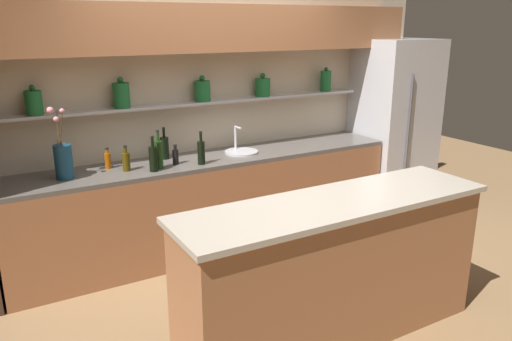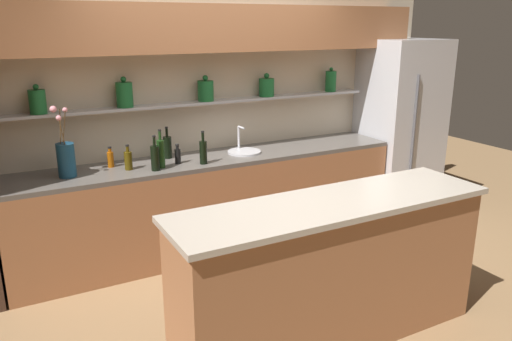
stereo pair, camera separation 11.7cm
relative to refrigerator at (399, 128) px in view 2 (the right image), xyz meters
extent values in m
plane|color=olive|center=(-2.20, -1.20, -0.98)|extent=(12.00, 12.00, 0.00)
cube|color=beige|center=(-2.20, 0.40, 0.32)|extent=(5.20, 0.10, 2.60)
cube|color=#B7B7BC|center=(-2.30, 0.26, 0.42)|extent=(3.65, 0.18, 0.02)
cylinder|color=#19602D|center=(-3.75, 0.25, 0.53)|extent=(0.13, 0.13, 0.20)
sphere|color=#19602D|center=(-3.75, 0.25, 0.66)|extent=(0.05, 0.05, 0.05)
cylinder|color=#19602D|center=(-3.04, 0.25, 0.55)|extent=(0.14, 0.14, 0.22)
sphere|color=#19602D|center=(-3.04, 0.25, 0.68)|extent=(0.05, 0.05, 0.05)
cylinder|color=#19602D|center=(-2.27, 0.25, 0.53)|extent=(0.15, 0.15, 0.19)
sphere|color=#19602D|center=(-2.27, 0.25, 0.65)|extent=(0.05, 0.05, 0.05)
cylinder|color=#19602D|center=(-1.60, 0.25, 0.53)|extent=(0.15, 0.15, 0.18)
sphere|color=#19602D|center=(-1.60, 0.25, 0.64)|extent=(0.05, 0.05, 0.05)
cylinder|color=#19602D|center=(-0.81, 0.25, 0.55)|extent=(0.12, 0.12, 0.22)
sphere|color=#19602D|center=(-0.81, 0.25, 0.68)|extent=(0.04, 0.04, 0.04)
cube|color=#99603D|center=(-2.20, 0.18, 1.11)|extent=(4.42, 0.34, 0.42)
cube|color=#99603D|center=(-2.30, 0.04, -0.54)|extent=(3.75, 0.62, 0.88)
cube|color=#56514C|center=(-2.30, 0.04, -0.08)|extent=(3.75, 0.62, 0.04)
cube|color=#99603D|center=(-2.20, -1.70, -0.49)|extent=(2.19, 0.55, 0.98)
cube|color=#ADA393|center=(-2.20, -1.70, 0.02)|extent=(2.25, 0.61, 0.04)
cube|color=#B7B7BC|center=(0.00, 0.00, 0.00)|extent=(0.81, 0.70, 1.97)
cylinder|color=#4C4C51|center=(-0.15, -0.37, 0.10)|extent=(0.02, 0.02, 1.08)
cylinder|color=navy|center=(-3.60, 0.03, 0.08)|extent=(0.14, 0.14, 0.28)
cylinder|color=#4C3319|center=(-3.59, 0.05, 0.35)|extent=(0.05, 0.04, 0.26)
sphere|color=pink|center=(-3.56, 0.08, 0.48)|extent=(0.04, 0.04, 0.04)
cylinder|color=#4C3319|center=(-3.62, 0.00, 0.33)|extent=(0.03, 0.02, 0.22)
sphere|color=pink|center=(-3.63, -0.04, 0.44)|extent=(0.04, 0.04, 0.04)
cylinder|color=#4C3319|center=(-3.62, 0.04, 0.36)|extent=(0.04, 0.07, 0.27)
sphere|color=pink|center=(-3.65, 0.06, 0.50)|extent=(0.05, 0.05, 0.05)
cylinder|color=#B7B7BC|center=(-1.97, 0.04, -0.05)|extent=(0.32, 0.32, 0.02)
cylinder|color=#B7B7BC|center=(-1.97, 0.16, 0.07)|extent=(0.02, 0.02, 0.22)
cylinder|color=#B7B7BC|center=(-1.97, 0.10, 0.18)|extent=(0.02, 0.12, 0.02)
cylinder|color=#9E4C0A|center=(-3.22, 0.15, 0.00)|extent=(0.06, 0.06, 0.14)
cylinder|color=#9E4C0A|center=(-3.22, 0.15, 0.09)|extent=(0.03, 0.03, 0.04)
cylinder|color=black|center=(-3.22, 0.15, 0.11)|extent=(0.03, 0.03, 0.01)
cylinder|color=black|center=(-2.47, -0.13, 0.04)|extent=(0.07, 0.07, 0.21)
cylinder|color=black|center=(-2.47, -0.13, 0.18)|extent=(0.02, 0.02, 0.08)
cylinder|color=black|center=(-2.47, -0.13, 0.23)|extent=(0.03, 0.03, 0.01)
cylinder|color=black|center=(-2.91, -0.13, 0.04)|extent=(0.07, 0.07, 0.21)
cylinder|color=black|center=(-2.91, -0.13, 0.19)|extent=(0.02, 0.02, 0.08)
cylinder|color=black|center=(-2.91, -0.13, 0.24)|extent=(0.03, 0.03, 0.01)
cylinder|color=black|center=(-2.69, 0.21, 0.04)|extent=(0.08, 0.08, 0.20)
cylinder|color=black|center=(-2.69, 0.21, 0.18)|extent=(0.02, 0.02, 0.08)
cylinder|color=black|center=(-2.69, 0.21, 0.23)|extent=(0.03, 0.03, 0.01)
cylinder|color=#47380A|center=(-3.11, 0.00, 0.01)|extent=(0.07, 0.07, 0.16)
cylinder|color=#47380A|center=(-3.11, 0.00, 0.12)|extent=(0.03, 0.03, 0.05)
cylinder|color=black|center=(-3.11, 0.00, 0.15)|extent=(0.03, 0.03, 0.01)
cylinder|color=#193814|center=(-2.84, -0.07, 0.06)|extent=(0.07, 0.07, 0.25)
cylinder|color=#193814|center=(-2.84, -0.07, 0.22)|extent=(0.02, 0.02, 0.08)
cylinder|color=black|center=(-2.84, -0.07, 0.27)|extent=(0.03, 0.03, 0.01)
cylinder|color=black|center=(-2.67, -0.02, 0.00)|extent=(0.05, 0.05, 0.13)
cylinder|color=black|center=(-2.67, -0.02, 0.08)|extent=(0.03, 0.03, 0.04)
cylinder|color=black|center=(-2.67, -0.02, 0.11)|extent=(0.03, 0.03, 0.01)
camera|label=1|loc=(-4.19, -4.10, 1.15)|focal=35.00mm
camera|label=2|loc=(-4.09, -4.16, 1.15)|focal=35.00mm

